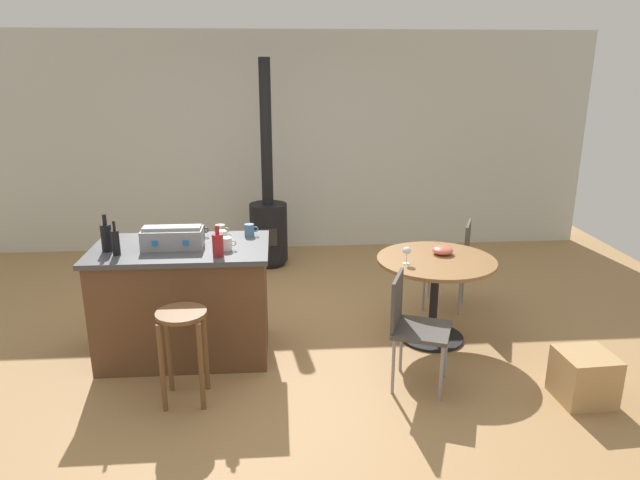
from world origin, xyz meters
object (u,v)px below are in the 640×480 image
(folding_chair_far, at_px, (453,257))
(toolbox, at_px, (173,238))
(wood_stove, at_px, (268,218))
(cup_4, at_px, (200,231))
(cup_3, at_px, (222,236))
(folding_chair_near, at_px, (412,323))
(cup_0, at_px, (221,231))
(bottle_1, at_px, (106,237))
(kitchen_island, at_px, (184,300))
(wine_glass, at_px, (407,251))
(cup_2, at_px, (227,244))
(dining_table, at_px, (435,278))
(bottle_2, at_px, (116,242))
(wooden_stool, at_px, (183,335))
(serving_bowl, at_px, (443,250))
(cup_1, at_px, (250,230))
(cardboard_box, at_px, (584,377))
(bottle_0, at_px, (218,244))

(folding_chair_far, distance_m, toolbox, 2.67)
(wood_stove, bearing_deg, toolbox, -107.71)
(toolbox, relative_size, cup_4, 4.03)
(toolbox, height_order, cup_3, toolbox)
(folding_chair_near, bearing_deg, cup_0, 148.66)
(bottle_1, bearing_deg, kitchen_island, 8.32)
(folding_chair_far, height_order, wine_glass, wine_glass)
(cup_2, bearing_deg, bottle_1, 177.79)
(dining_table, relative_size, cup_2, 8.51)
(folding_chair_far, height_order, bottle_1, bottle_1)
(folding_chair_far, bearing_deg, cup_2, -157.06)
(cup_4, xyz_separation_m, wine_glass, (1.69, -0.27, -0.13))
(wood_stove, distance_m, cup_2, 2.33)
(folding_chair_near, xyz_separation_m, wood_stove, (-1.07, 2.79, 0.07))
(bottle_2, xyz_separation_m, cup_4, (0.56, 0.45, -0.05))
(wooden_stool, relative_size, serving_bowl, 3.79)
(wood_stove, bearing_deg, cup_0, -100.74)
(cup_1, bearing_deg, folding_chair_near, -36.36)
(cup_0, bearing_deg, wood_stove, 79.26)
(cup_3, relative_size, cardboard_box, 0.32)
(wooden_stool, height_order, cup_2, cup_2)
(bottle_2, relative_size, serving_bowl, 1.47)
(serving_bowl, bearing_deg, bottle_1, -173.85)
(cup_4, relative_size, wine_glass, 0.80)
(bottle_2, bearing_deg, wood_stove, 64.96)
(wood_stove, xyz_separation_m, toolbox, (-0.70, -2.20, 0.44))
(wine_glass, distance_m, serving_bowl, 0.43)
(cardboard_box, bearing_deg, cup_1, 153.61)
(wine_glass, bearing_deg, bottle_2, -175.55)
(bottle_1, distance_m, cup_0, 0.89)
(cup_1, distance_m, cup_3, 0.27)
(folding_chair_far, distance_m, bottle_1, 3.15)
(wine_glass, bearing_deg, wooden_stool, -157.51)
(dining_table, xyz_separation_m, cup_2, (-1.72, -0.21, 0.41))
(cardboard_box, bearing_deg, cup_0, 155.86)
(toolbox, relative_size, wine_glass, 3.23)
(folding_chair_far, relative_size, cup_1, 7.43)
(wooden_stool, bearing_deg, bottle_0, 63.37)
(kitchen_island, relative_size, bottle_1, 4.72)
(kitchen_island, height_order, cup_4, cup_4)
(folding_chair_near, height_order, toolbox, toolbox)
(cup_1, relative_size, wine_glass, 0.81)
(cup_0, height_order, cup_4, cup_0)
(cup_3, distance_m, cardboard_box, 2.89)
(wooden_stool, distance_m, cardboard_box, 2.84)
(kitchen_island, xyz_separation_m, cardboard_box, (2.91, -0.92, -0.29))
(bottle_1, bearing_deg, folding_chair_far, 15.78)
(folding_chair_far, relative_size, bottle_1, 2.97)
(cup_1, bearing_deg, bottle_2, -155.58)
(wooden_stool, xyz_separation_m, bottle_1, (-0.63, 0.64, 0.54))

